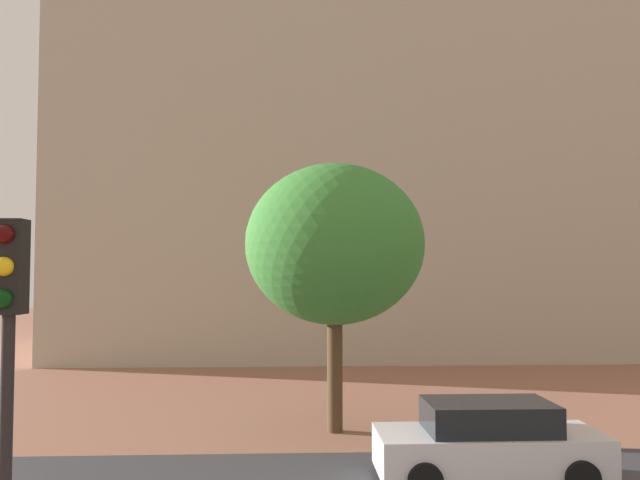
# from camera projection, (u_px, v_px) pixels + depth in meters

# --- Properties ---
(ground_plane) EXTENTS (120.00, 120.00, 0.00)m
(ground_plane) POSITION_uv_depth(u_px,v_px,m) (330.00, 464.00, 13.45)
(ground_plane) COLOR #93604C
(landmark_building) EXTENTS (30.11, 13.43, 35.74)m
(landmark_building) POSITION_uv_depth(u_px,v_px,m) (366.00, 137.00, 34.48)
(landmark_building) COLOR #B2A893
(landmark_building) RESTS_ON ground_plane
(car_white) EXTENTS (4.33, 1.94, 1.54)m
(car_white) POSITION_uv_depth(u_px,v_px,m) (489.00, 443.00, 12.38)
(car_white) COLOR silver
(car_white) RESTS_ON ground_plane
(traffic_light_pole) EXTENTS (0.28, 0.34, 4.55)m
(traffic_light_pole) POSITION_uv_depth(u_px,v_px,m) (7.00, 364.00, 5.99)
(traffic_light_pole) COLOR black
(traffic_light_pole) RESTS_ON ground_plane
(tree_curb_far) EXTENTS (4.59, 4.59, 6.82)m
(tree_curb_far) POSITION_uv_depth(u_px,v_px,m) (335.00, 245.00, 16.44)
(tree_curb_far) COLOR #4C3823
(tree_curb_far) RESTS_ON ground_plane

